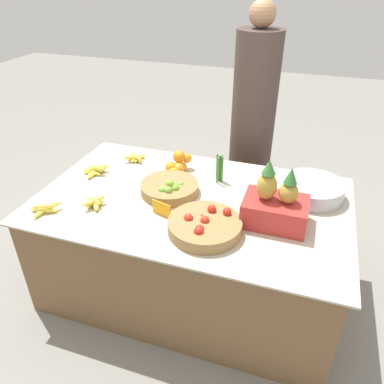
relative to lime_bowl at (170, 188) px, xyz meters
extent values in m
plane|color=gray|center=(0.15, -0.03, -0.72)|extent=(12.00, 12.00, 0.00)
cube|color=brown|center=(0.15, -0.03, -0.38)|extent=(1.75, 1.07, 0.67)
cube|color=#BCB29E|center=(0.15, -0.03, -0.04)|extent=(1.82, 1.12, 0.01)
cylinder|color=olive|center=(0.00, 0.00, 0.00)|extent=(0.35, 0.35, 0.06)
sphere|color=#6BA333|center=(0.06, 0.02, 0.02)|extent=(0.05, 0.05, 0.05)
sphere|color=#89BC42|center=(0.03, -0.08, 0.04)|extent=(0.04, 0.04, 0.04)
sphere|color=#6BA333|center=(-0.01, -0.08, 0.02)|extent=(0.05, 0.05, 0.05)
sphere|color=#89BC42|center=(0.00, 0.00, 0.01)|extent=(0.04, 0.04, 0.04)
sphere|color=#7AB238|center=(0.01, -0.01, 0.04)|extent=(0.04, 0.04, 0.04)
sphere|color=#6BA333|center=(-0.07, 0.10, 0.01)|extent=(0.04, 0.04, 0.04)
sphere|color=#6BA333|center=(0.05, -0.04, 0.03)|extent=(0.05, 0.05, 0.05)
sphere|color=#7AB238|center=(0.00, 0.00, 0.03)|extent=(0.05, 0.05, 0.05)
cylinder|color=olive|center=(0.31, -0.30, 0.00)|extent=(0.38, 0.38, 0.07)
sphere|color=red|center=(0.31, -0.40, 0.04)|extent=(0.05, 0.05, 0.05)
sphere|color=red|center=(0.31, -0.30, 0.04)|extent=(0.05, 0.05, 0.05)
sphere|color=red|center=(0.32, -0.20, 0.05)|extent=(0.05, 0.05, 0.05)
sphere|color=red|center=(0.22, -0.32, 0.00)|extent=(0.04, 0.04, 0.04)
sphere|color=red|center=(0.31, -0.23, 0.00)|extent=(0.05, 0.05, 0.05)
sphere|color=red|center=(0.40, -0.20, 0.05)|extent=(0.05, 0.05, 0.05)
sphere|color=red|center=(0.35, -0.34, -0.01)|extent=(0.05, 0.05, 0.05)
sphere|color=red|center=(0.23, -0.31, 0.04)|extent=(0.05, 0.05, 0.05)
sphere|color=red|center=(0.32, -0.41, -0.01)|extent=(0.04, 0.04, 0.04)
sphere|color=red|center=(0.32, -0.30, 0.00)|extent=(0.05, 0.05, 0.05)
sphere|color=red|center=(0.28, -0.26, 0.01)|extent=(0.04, 0.04, 0.04)
sphere|color=red|center=(0.28, -0.27, 0.01)|extent=(0.04, 0.04, 0.04)
sphere|color=red|center=(0.37, -0.32, 0.00)|extent=(0.04, 0.04, 0.04)
sphere|color=red|center=(0.30, -0.30, 0.01)|extent=(0.04, 0.04, 0.04)
sphere|color=red|center=(0.31, -0.37, 0.03)|extent=(0.05, 0.05, 0.05)
sphere|color=orange|center=(-0.03, 0.27, 0.00)|extent=(0.08, 0.08, 0.08)
sphere|color=orange|center=(-0.02, 0.28, 0.00)|extent=(0.06, 0.06, 0.06)
sphere|color=orange|center=(-0.03, 0.26, 0.01)|extent=(0.08, 0.08, 0.08)
sphere|color=orange|center=(-0.03, 0.25, 0.00)|extent=(0.07, 0.07, 0.07)
sphere|color=orange|center=(-0.08, 0.24, 0.01)|extent=(0.08, 0.08, 0.08)
sphere|color=orange|center=(-0.04, 0.26, 0.00)|extent=(0.07, 0.07, 0.07)
sphere|color=orange|center=(-0.04, 0.18, 0.00)|extent=(0.07, 0.07, 0.07)
sphere|color=orange|center=(-0.05, 0.29, 0.07)|extent=(0.08, 0.08, 0.08)
sphere|color=orange|center=(0.00, 0.33, 0.04)|extent=(0.06, 0.06, 0.06)
cylinder|color=#B7B7BF|center=(0.82, 0.23, 0.01)|extent=(0.37, 0.37, 0.09)
cube|color=orange|center=(0.05, -0.24, 0.01)|extent=(0.12, 0.04, 0.08)
cube|color=#B22D28|center=(0.64, -0.11, 0.04)|extent=(0.33, 0.24, 0.14)
ellipsoid|color=#B28E38|center=(0.58, -0.11, 0.18)|extent=(0.10, 0.10, 0.15)
cone|color=#387A33|center=(0.58, -0.11, 0.30)|extent=(0.07, 0.07, 0.08)
ellipsoid|color=#B28E38|center=(0.69, -0.11, 0.17)|extent=(0.10, 0.10, 0.11)
cone|color=#387A33|center=(0.69, -0.11, 0.27)|extent=(0.07, 0.07, 0.09)
cylinder|color=#4C8E42|center=(0.24, 0.20, 0.06)|extent=(0.01, 0.01, 0.18)
cylinder|color=#428438|center=(0.23, 0.25, 0.06)|extent=(0.01, 0.01, 0.18)
cylinder|color=#428438|center=(0.25, 0.24, 0.06)|extent=(0.01, 0.01, 0.18)
cylinder|color=#4C8E42|center=(0.24, 0.23, 0.06)|extent=(0.01, 0.01, 0.18)
cylinder|color=#428438|center=(0.26, 0.25, 0.06)|extent=(0.01, 0.01, 0.18)
cylinder|color=#428438|center=(0.27, 0.23, 0.06)|extent=(0.01, 0.01, 0.18)
ellipsoid|color=#EFDB4C|center=(-0.60, -0.41, -0.02)|extent=(0.15, 0.03, 0.03)
ellipsoid|color=#EFDB4C|center=(-0.59, -0.42, -0.02)|extent=(0.16, 0.06, 0.03)
ellipsoid|color=#EFDB4C|center=(-0.59, -0.42, -0.02)|extent=(0.04, 0.15, 0.03)
ellipsoid|color=#EFDB4C|center=(-0.56, -0.40, 0.00)|extent=(0.11, 0.12, 0.03)
ellipsoid|color=#EFDB4C|center=(-0.59, -0.42, 0.01)|extent=(0.12, 0.08, 0.03)
ellipsoid|color=#EFDB4C|center=(-0.35, -0.27, -0.02)|extent=(0.11, 0.14, 0.03)
ellipsoid|color=#EFDB4C|center=(-0.36, -0.27, -0.02)|extent=(0.12, 0.07, 0.03)
ellipsoid|color=#EFDB4C|center=(-0.38, -0.27, -0.02)|extent=(0.05, 0.12, 0.03)
ellipsoid|color=#EFDB4C|center=(-0.35, -0.28, 0.01)|extent=(0.10, 0.14, 0.03)
ellipsoid|color=#EFDB4C|center=(-0.36, -0.27, 0.00)|extent=(0.12, 0.06, 0.03)
ellipsoid|color=#EFDB4C|center=(-0.41, 0.32, -0.02)|extent=(0.12, 0.10, 0.03)
ellipsoid|color=#EFDB4C|center=(-0.38, 0.32, -0.02)|extent=(0.06, 0.11, 0.03)
ellipsoid|color=#EFDB4C|center=(-0.38, 0.34, -0.02)|extent=(0.12, 0.12, 0.03)
ellipsoid|color=#EFDB4C|center=(-0.38, 0.33, -0.02)|extent=(0.13, 0.12, 0.03)
ellipsoid|color=#EFDB4C|center=(-0.40, 0.30, 0.00)|extent=(0.12, 0.10, 0.03)
ellipsoid|color=#EFDB4C|center=(-0.38, 0.32, 0.01)|extent=(0.13, 0.10, 0.03)
ellipsoid|color=#EFDB4C|center=(-0.57, 0.09, -0.02)|extent=(0.15, 0.09, 0.03)
ellipsoid|color=#EFDB4C|center=(-0.56, 0.05, -0.02)|extent=(0.13, 0.05, 0.03)
ellipsoid|color=#EFDB4C|center=(-0.57, 0.06, -0.02)|extent=(0.13, 0.08, 0.03)
ellipsoid|color=#EFDB4C|center=(-0.57, 0.08, -0.02)|extent=(0.09, 0.12, 0.03)
ellipsoid|color=#EFDB4C|center=(-0.55, 0.03, -0.02)|extent=(0.03, 0.12, 0.03)
ellipsoid|color=#EFDB4C|center=(-0.54, 0.08, 0.00)|extent=(0.13, 0.12, 0.03)
ellipsoid|color=#EFDB4C|center=(-0.54, 0.07, 0.01)|extent=(0.11, 0.04, 0.04)
cylinder|color=#473833|center=(0.32, 0.93, 0.03)|extent=(0.33, 0.33, 1.50)
sphere|color=#A87A56|center=(0.32, 0.93, 0.87)|extent=(0.18, 0.18, 0.18)
camera|label=1|loc=(0.74, -1.79, 1.17)|focal=35.00mm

